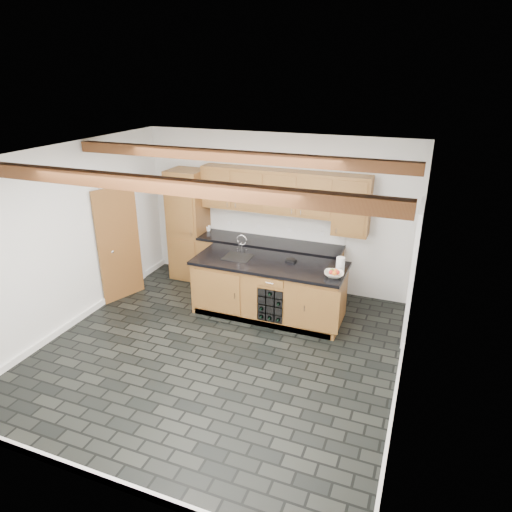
{
  "coord_description": "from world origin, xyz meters",
  "views": [
    {
      "loc": [
        2.53,
        -5.03,
        3.75
      ],
      "look_at": [
        0.27,
        0.8,
        1.22
      ],
      "focal_mm": 32.0,
      "sensor_mm": 36.0,
      "label": 1
    }
  ],
  "objects": [
    {
      "name": "ground",
      "position": [
        0.0,
        0.0,
        0.0
      ],
      "size": [
        5.0,
        5.0,
        0.0
      ],
      "primitive_type": "plane",
      "color": "black",
      "rests_on": "ground"
    },
    {
      "name": "room_shell",
      "position": [
        -0.09,
        0.53,
        1.53
      ],
      "size": [
        5.01,
        5.0,
        5.0
      ],
      "color": "white",
      "rests_on": "ground"
    },
    {
      "name": "back_cabinetry",
      "position": [
        -0.38,
        2.24,
        0.98
      ],
      "size": [
        3.65,
        0.62,
        2.2
      ],
      "color": "olive",
      "rests_on": "ground"
    },
    {
      "name": "island",
      "position": [
        0.31,
        1.28,
        0.46
      ],
      "size": [
        2.48,
        0.96,
        0.93
      ],
      "color": "olive",
      "rests_on": "ground"
    },
    {
      "name": "faucet",
      "position": [
        -0.25,
        1.33,
        0.96
      ],
      "size": [
        0.45,
        0.4,
        0.34
      ],
      "color": "black",
      "rests_on": "island"
    },
    {
      "name": "kitchen_scale",
      "position": [
        0.61,
        1.45,
        0.95
      ],
      "size": [
        0.18,
        0.13,
        0.05
      ],
      "rotation": [
        0.0,
        0.0,
        -0.27
      ],
      "color": "black",
      "rests_on": "island"
    },
    {
      "name": "fruit_bowl",
      "position": [
        1.38,
        1.13,
        0.97
      ],
      "size": [
        0.34,
        0.34,
        0.07
      ],
      "primitive_type": "imported",
      "rotation": [
        0.0,
        0.0,
        0.18
      ],
      "color": "beige",
      "rests_on": "island"
    },
    {
      "name": "fruit_cluster",
      "position": [
        1.38,
        1.13,
        1.0
      ],
      "size": [
        0.16,
        0.17,
        0.07
      ],
      "color": "#AB2216",
      "rests_on": "fruit_bowl"
    },
    {
      "name": "paper_towel",
      "position": [
        1.42,
        1.37,
        1.04
      ],
      "size": [
        0.13,
        0.13,
        0.21
      ],
      "primitive_type": "cylinder",
      "color": "white",
      "rests_on": "island"
    },
    {
      "name": "mug",
      "position": [
        -1.3,
        2.33,
        0.98
      ],
      "size": [
        0.11,
        0.11,
        0.1
      ],
      "primitive_type": "imported",
      "rotation": [
        0.0,
        0.0,
        -0.0
      ],
      "color": "white",
      "rests_on": "back_cabinetry"
    }
  ]
}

